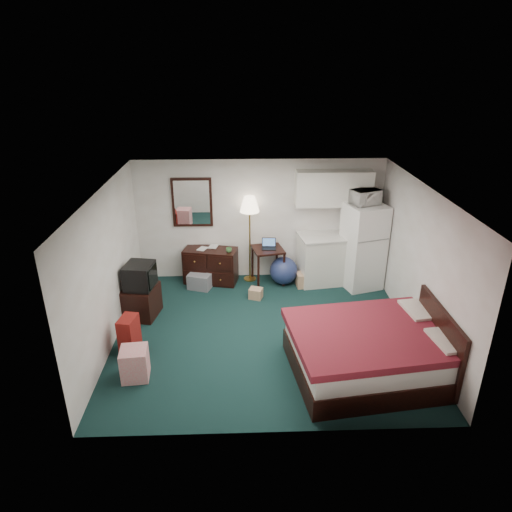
{
  "coord_description": "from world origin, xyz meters",
  "views": [
    {
      "loc": [
        -0.39,
        -6.59,
        4.32
      ],
      "look_at": [
        -0.14,
        0.44,
        1.24
      ],
      "focal_mm": 32.0,
      "sensor_mm": 36.0,
      "label": 1
    }
  ],
  "objects_px": {
    "fridge": "(363,246)",
    "tv_stand": "(141,301)",
    "floor_lamp": "(250,240)",
    "bed": "(370,352)",
    "dresser": "(211,266)",
    "suitcase": "(129,335)",
    "desk": "(268,265)",
    "kitchen_counter": "(322,259)"
  },
  "relations": [
    {
      "from": "dresser",
      "to": "tv_stand",
      "type": "xyz_separation_m",
      "value": [
        -1.19,
        -1.32,
        -0.08
      ]
    },
    {
      "from": "suitcase",
      "to": "tv_stand",
      "type": "bearing_deg",
      "value": 102.84
    },
    {
      "from": "dresser",
      "to": "suitcase",
      "type": "relative_size",
      "value": 1.74
    },
    {
      "from": "fridge",
      "to": "suitcase",
      "type": "distance_m",
      "value": 4.76
    },
    {
      "from": "desk",
      "to": "fridge",
      "type": "height_order",
      "value": "fridge"
    },
    {
      "from": "floor_lamp",
      "to": "fridge",
      "type": "distance_m",
      "value": 2.27
    },
    {
      "from": "dresser",
      "to": "floor_lamp",
      "type": "height_order",
      "value": "floor_lamp"
    },
    {
      "from": "kitchen_counter",
      "to": "fridge",
      "type": "bearing_deg",
      "value": -23.21
    },
    {
      "from": "kitchen_counter",
      "to": "dresser",
      "type": "bearing_deg",
      "value": 169.8
    },
    {
      "from": "desk",
      "to": "tv_stand",
      "type": "relative_size",
      "value": 1.21
    },
    {
      "from": "tv_stand",
      "to": "kitchen_counter",
      "type": "bearing_deg",
      "value": 31.02
    },
    {
      "from": "kitchen_counter",
      "to": "tv_stand",
      "type": "distance_m",
      "value": 3.7
    },
    {
      "from": "fridge",
      "to": "tv_stand",
      "type": "distance_m",
      "value": 4.41
    },
    {
      "from": "tv_stand",
      "to": "bed",
      "type": "bearing_deg",
      "value": -14.44
    },
    {
      "from": "kitchen_counter",
      "to": "floor_lamp",
      "type": "bearing_deg",
      "value": 166.14
    },
    {
      "from": "dresser",
      "to": "suitcase",
      "type": "xyz_separation_m",
      "value": [
        -1.15,
        -2.43,
        -0.06
      ]
    },
    {
      "from": "bed",
      "to": "tv_stand",
      "type": "relative_size",
      "value": 3.57
    },
    {
      "from": "bed",
      "to": "suitcase",
      "type": "bearing_deg",
      "value": 162.1
    },
    {
      "from": "suitcase",
      "to": "bed",
      "type": "bearing_deg",
      "value": 0.6
    },
    {
      "from": "kitchen_counter",
      "to": "fridge",
      "type": "distance_m",
      "value": 0.87
    },
    {
      "from": "dresser",
      "to": "kitchen_counter",
      "type": "bearing_deg",
      "value": 9.94
    },
    {
      "from": "suitcase",
      "to": "desk",
      "type": "bearing_deg",
      "value": 56.52
    },
    {
      "from": "bed",
      "to": "kitchen_counter",
      "type": "bearing_deg",
      "value": 86.39
    },
    {
      "from": "tv_stand",
      "to": "fridge",
      "type": "bearing_deg",
      "value": 25.14
    },
    {
      "from": "floor_lamp",
      "to": "kitchen_counter",
      "type": "xyz_separation_m",
      "value": [
        1.48,
        -0.14,
        -0.41
      ]
    },
    {
      "from": "kitchen_counter",
      "to": "tv_stand",
      "type": "xyz_separation_m",
      "value": [
        -3.48,
        -1.25,
        -0.21
      ]
    },
    {
      "from": "bed",
      "to": "desk",
      "type": "bearing_deg",
      "value": 105.86
    },
    {
      "from": "kitchen_counter",
      "to": "fridge",
      "type": "relative_size",
      "value": 0.58
    },
    {
      "from": "desk",
      "to": "kitchen_counter",
      "type": "xyz_separation_m",
      "value": [
        1.11,
        -0.02,
        0.12
      ]
    },
    {
      "from": "floor_lamp",
      "to": "bed",
      "type": "distance_m",
      "value": 3.63
    },
    {
      "from": "bed",
      "to": "suitcase",
      "type": "height_order",
      "value": "bed"
    },
    {
      "from": "fridge",
      "to": "floor_lamp",
      "type": "bearing_deg",
      "value": 154.74
    },
    {
      "from": "floor_lamp",
      "to": "suitcase",
      "type": "xyz_separation_m",
      "value": [
        -1.96,
        -2.5,
        -0.6
      ]
    },
    {
      "from": "suitcase",
      "to": "floor_lamp",
      "type": "bearing_deg",
      "value": 62.78
    },
    {
      "from": "fridge",
      "to": "bed",
      "type": "xyz_separation_m",
      "value": [
        -0.56,
        -2.82,
        -0.51
      ]
    },
    {
      "from": "bed",
      "to": "suitcase",
      "type": "xyz_separation_m",
      "value": [
        -3.65,
        0.67,
        -0.05
      ]
    },
    {
      "from": "desk",
      "to": "tv_stand",
      "type": "bearing_deg",
      "value": -163.26
    },
    {
      "from": "desk",
      "to": "tv_stand",
      "type": "distance_m",
      "value": 2.69
    },
    {
      "from": "floor_lamp",
      "to": "tv_stand",
      "type": "relative_size",
      "value": 2.9
    },
    {
      "from": "floor_lamp",
      "to": "bed",
      "type": "xyz_separation_m",
      "value": [
        1.69,
        -3.16,
        -0.55
      ]
    },
    {
      "from": "dresser",
      "to": "fridge",
      "type": "xyz_separation_m",
      "value": [
        3.05,
        -0.27,
        0.5
      ]
    },
    {
      "from": "kitchen_counter",
      "to": "desk",
      "type": "bearing_deg",
      "value": 170.52
    }
  ]
}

